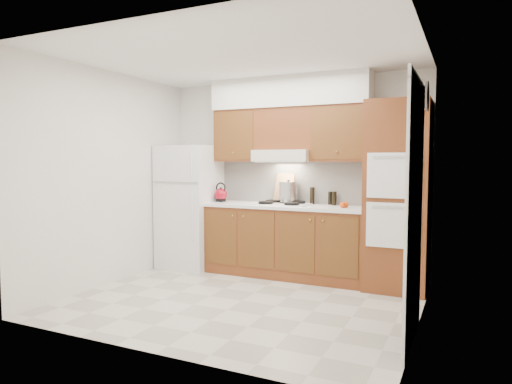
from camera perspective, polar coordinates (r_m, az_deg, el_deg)
floor at (r=5.07m, az=-1.76°, el=-13.43°), size 3.60×3.60×0.00m
ceiling at (r=4.95m, az=-1.83°, el=16.62°), size 3.60×3.60×0.00m
wall_back at (r=6.21m, az=4.49°, el=1.98°), size 3.60×0.02×2.60m
wall_left at (r=5.88m, az=-17.64°, el=1.69°), size 0.02×3.00×2.60m
wall_right at (r=4.33m, az=19.94°, el=0.88°), size 0.02×3.00×2.60m
fridge at (r=6.56m, az=-8.22°, el=-1.79°), size 0.75×0.72×1.72m
base_cabinets at (r=6.02m, az=3.66°, el=-6.23°), size 2.11×0.60×0.90m
countertop at (r=5.94m, az=3.64°, el=-1.78°), size 2.13×0.62×0.04m
backsplash at (r=6.19m, az=4.66°, el=1.23°), size 2.11×0.03×0.56m
oven_cabinet at (r=5.55m, az=17.31°, el=-0.50°), size 0.70×0.65×2.20m
upper_cab_left at (r=6.36m, az=-2.10°, el=6.99°), size 0.63×0.33×0.70m
upper_cab_right at (r=5.84m, az=10.57°, el=7.19°), size 0.73×0.33×0.70m
range_hood at (r=6.01m, az=3.52°, el=4.54°), size 0.75×0.45×0.15m
upper_cab_over_hood at (r=6.08m, az=3.75°, el=7.83°), size 0.75×0.33×0.55m
soffit at (r=6.10m, az=4.16°, el=12.31°), size 2.13×0.36×0.40m
cooktop at (r=5.97m, az=3.27°, el=-1.50°), size 0.74×0.50×0.01m
doorway at (r=4.01m, az=19.23°, el=-2.93°), size 0.02×0.90×2.10m
wall_clock at (r=4.92m, az=20.61°, el=11.14°), size 0.02×0.30×0.30m
kettle at (r=6.34m, az=-4.42°, el=-0.35°), size 0.20×0.20×0.18m
cutting_board at (r=6.14m, az=3.53°, el=0.46°), size 0.32×0.18×0.40m
stock_pot at (r=6.07m, az=4.06°, el=0.01°), size 0.29×0.29×0.25m
condiment_a at (r=6.02m, az=7.04°, el=-0.47°), size 0.07×0.07×0.22m
condiment_b at (r=6.01m, az=9.25°, el=-0.76°), size 0.07×0.07×0.17m
condiment_c at (r=5.92m, az=9.75°, el=-0.79°), size 0.08×0.08×0.18m
orange_near at (r=5.66m, az=11.15°, el=-1.57°), size 0.08×0.08×0.07m
orange_far at (r=5.63m, az=10.80°, el=-1.60°), size 0.08×0.08×0.07m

